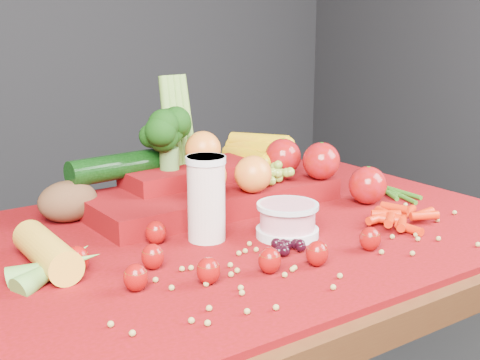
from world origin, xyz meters
TOP-DOWN VIEW (x-y plane):
  - table at (0.00, 0.00)m, footprint 1.10×0.80m
  - red_cloth at (0.00, 0.00)m, footprint 1.05×0.75m
  - milk_glass at (-0.10, -0.01)m, footprint 0.07×0.07m
  - yogurt_bowl at (0.03, -0.08)m, footprint 0.11×0.11m
  - strawberry_scatter at (-0.16, -0.13)m, footprint 0.48×0.28m
  - dark_grape_cluster at (-0.02, -0.14)m, footprint 0.06×0.05m
  - soybean_scatter at (0.00, -0.20)m, footprint 0.84×0.24m
  - corn_ear at (-0.38, -0.01)m, footprint 0.18×0.23m
  - potato at (-0.26, 0.23)m, footprint 0.12×0.09m
  - baby_carrot_pile at (0.25, -0.16)m, footprint 0.18×0.17m
  - green_bean_pile at (0.40, -0.01)m, footprint 0.14×0.12m
  - produce_mound at (0.05, 0.15)m, footprint 0.59×0.35m

SIDE VIEW (x-z plane):
  - table at x=0.00m, z-range 0.28..1.03m
  - red_cloth at x=0.00m, z-range 0.75..0.76m
  - soybean_scatter at x=0.00m, z-range 0.76..0.77m
  - green_bean_pile at x=0.40m, z-range 0.76..0.77m
  - dark_grape_cluster at x=-0.02m, z-range 0.76..0.79m
  - baby_carrot_pile at x=0.25m, z-range 0.76..0.79m
  - corn_ear at x=-0.38m, z-range 0.76..0.81m
  - strawberry_scatter at x=-0.16m, z-range 0.76..0.81m
  - yogurt_bowl at x=0.03m, z-range 0.76..0.83m
  - potato at x=-0.26m, z-range 0.76..0.84m
  - produce_mound at x=0.05m, z-range 0.69..0.95m
  - milk_glass at x=-0.10m, z-range 0.77..0.92m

